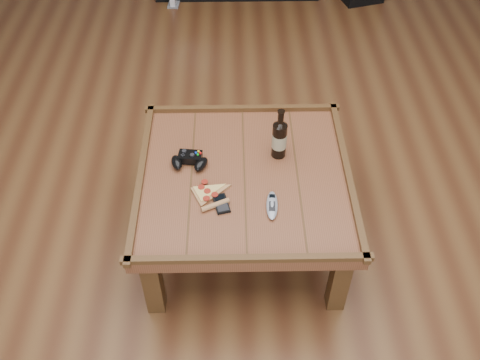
{
  "coord_description": "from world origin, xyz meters",
  "views": [
    {
      "loc": [
        -0.05,
        -1.75,
        2.25
      ],
      "look_at": [
        -0.02,
        -0.1,
        0.52
      ],
      "focal_mm": 40.0,
      "sensor_mm": 36.0,
      "label": 1
    }
  ],
  "objects_px": {
    "game_controller": "(189,161)",
    "remote_control": "(272,205)",
    "coffee_table": "(244,184)",
    "pizza_slice": "(209,194)",
    "smartphone": "(221,204)",
    "beer_bottle": "(279,138)"
  },
  "relations": [
    {
      "from": "smartphone",
      "to": "remote_control",
      "type": "distance_m",
      "value": 0.23
    },
    {
      "from": "pizza_slice",
      "to": "smartphone",
      "type": "bearing_deg",
      "value": -69.48
    },
    {
      "from": "game_controller",
      "to": "smartphone",
      "type": "height_order",
      "value": "game_controller"
    },
    {
      "from": "coffee_table",
      "to": "pizza_slice",
      "type": "bearing_deg",
      "value": -142.97
    },
    {
      "from": "coffee_table",
      "to": "remote_control",
      "type": "relative_size",
      "value": 6.05
    },
    {
      "from": "coffee_table",
      "to": "game_controller",
      "type": "xyz_separation_m",
      "value": [
        -0.26,
        0.08,
        0.08
      ]
    },
    {
      "from": "coffee_table",
      "to": "game_controller",
      "type": "height_order",
      "value": "game_controller"
    },
    {
      "from": "game_controller",
      "to": "remote_control",
      "type": "distance_m",
      "value": 0.47
    },
    {
      "from": "beer_bottle",
      "to": "pizza_slice",
      "type": "relative_size",
      "value": 0.98
    },
    {
      "from": "game_controller",
      "to": "remote_control",
      "type": "height_order",
      "value": "game_controller"
    },
    {
      "from": "beer_bottle",
      "to": "smartphone",
      "type": "relative_size",
      "value": 2.23
    },
    {
      "from": "pizza_slice",
      "to": "remote_control",
      "type": "relative_size",
      "value": 1.62
    },
    {
      "from": "smartphone",
      "to": "pizza_slice",
      "type": "bearing_deg",
      "value": 121.13
    },
    {
      "from": "beer_bottle",
      "to": "game_controller",
      "type": "relative_size",
      "value": 1.38
    },
    {
      "from": "coffee_table",
      "to": "beer_bottle",
      "type": "height_order",
      "value": "beer_bottle"
    },
    {
      "from": "beer_bottle",
      "to": "remote_control",
      "type": "relative_size",
      "value": 1.6
    },
    {
      "from": "beer_bottle",
      "to": "smartphone",
      "type": "xyz_separation_m",
      "value": [
        -0.28,
        -0.32,
        -0.1
      ]
    },
    {
      "from": "game_controller",
      "to": "smartphone",
      "type": "bearing_deg",
      "value": -52.87
    },
    {
      "from": "coffee_table",
      "to": "game_controller",
      "type": "relative_size",
      "value": 5.21
    },
    {
      "from": "pizza_slice",
      "to": "remote_control",
      "type": "xyz_separation_m",
      "value": [
        0.28,
        -0.07,
        0.0
      ]
    },
    {
      "from": "game_controller",
      "to": "remote_control",
      "type": "bearing_deg",
      "value": -29.64
    },
    {
      "from": "coffee_table",
      "to": "smartphone",
      "type": "bearing_deg",
      "value": -120.6
    }
  ]
}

